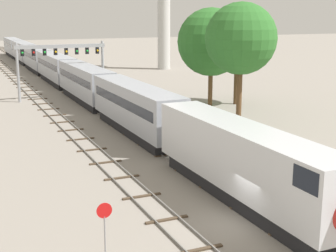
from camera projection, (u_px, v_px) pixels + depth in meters
The scene contains 9 objects.
ground_plane at pixel (238, 223), 27.61m from camera, with size 400.00×400.00×0.00m, color gray.
track_main at pixel (57, 83), 81.86m from camera, with size 2.60×200.00×0.16m.
track_near at pixel (45, 106), 61.87m from camera, with size 2.60×160.00×0.16m.
passenger_train at pixel (55, 68), 81.87m from camera, with size 3.04×134.05×4.80m.
signal_gantry at pixel (61, 57), 66.06m from camera, with size 12.10×0.49×7.77m.
stop_sign at pixel (105, 223), 23.19m from camera, with size 0.76×0.08×2.88m.
trackside_tree_left at pixel (211, 42), 60.88m from camera, with size 8.42×8.42×12.23m.
trackside_tree_mid at pixel (241, 39), 50.24m from camera, with size 7.41×7.41×12.69m.
trackside_tree_right at pixel (237, 45), 62.12m from camera, with size 6.91×6.91×11.03m.
Camera 1 is at (-13.99, -21.89, 11.55)m, focal length 52.61 mm.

